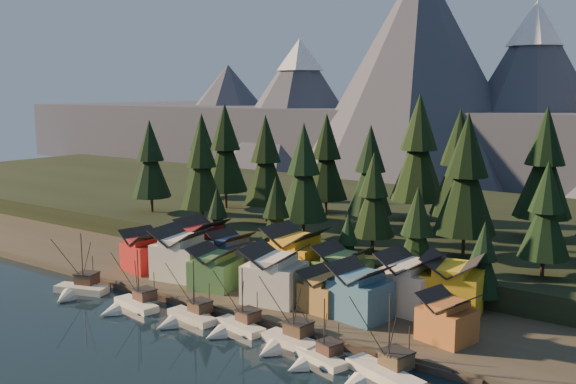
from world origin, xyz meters
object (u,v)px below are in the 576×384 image
Objects in this scene: house_front_0 at (145,249)px; house_front_1 at (182,252)px; boat_3 at (234,319)px; house_back_1 at (231,251)px; boat_5 at (316,350)px; boat_0 at (77,282)px; house_back_0 at (202,241)px; boat_2 at (186,310)px; boat_6 at (377,365)px; boat_1 at (130,297)px; boat_4 at (286,331)px.

house_front_0 is 0.87× the size of house_front_1.
boat_3 is 1.38× the size of house_back_1.
boat_0 is at bearing -162.93° from boat_5.
boat_5 is at bearing -30.75° from house_front_1.
boat_0 reaches higher than house_back_0.
boat_6 is at bearing 6.73° from boat_2.
boat_4 is (31.86, 2.29, 0.28)m from boat_1.
house_back_0 is at bearing 99.42° from house_front_1.
boat_0 is 1.13× the size of boat_3.
boat_3 is 29.58m from house_back_1.
boat_1 is at bearing -17.76° from boat_0.
boat_5 is at bearing -28.83° from house_back_1.
boat_4 is at bearing -31.08° from house_front_1.
boat_2 is 1.10× the size of boat_5.
boat_3 is at bearing -36.84° from house_back_0.
boat_4 is 44.62m from house_back_0.
house_front_0 is (-44.74, 12.85, 3.33)m from boat_4.
boat_5 is 0.78× the size of boat_6.
house_back_1 is (14.96, 9.45, -0.06)m from house_front_0.
boat_0 is 20.04m from house_front_1.
boat_1 is 31.95m from boat_4.
boat_6 is 60.20m from house_back_0.
boat_6 reaches higher than boat_1.
boat_1 is 21.72m from boat_3.
boat_6 is at bearing 5.59° from boat_3.
boat_3 is 36.04m from house_back_0.
boat_1 is (14.60, 0.15, -0.25)m from boat_0.
house_front_0 is (-34.44, 12.52, 3.70)m from boat_3.
house_back_1 is (-46.19, 24.58, 3.45)m from boat_6.
boat_1 is 26.19m from house_back_0.
boat_1 is at bearing -161.89° from boat_3.
boat_4 is 0.95× the size of boat_6.
boat_4 is at bearing 13.51° from boat_1.
house_front_1 is at bearing 163.28° from boat_3.
boat_6 is 63.09m from house_front_0.
house_back_1 is at bearing 43.32° from house_front_0.
boat_2 is at bearing -17.85° from house_front_0.
house_front_0 is 0.98× the size of house_back_0.
boat_6 reaches higher than boat_0.
house_front_1 reaches higher than house_back_0.
boat_2 is 0.91× the size of boat_4.
house_back_0 is at bearing 113.55° from boat_1.
house_front_0 reaches higher than boat_5.
house_back_1 is at bearing -1.07° from house_back_0.
boat_0 is 26.84m from house_back_0.
house_front_0 is (-61.15, 15.13, 3.51)m from boat_6.
house_back_1 is at bearing 122.27° from boat_2.
boat_4 reaches higher than house_back_1.
boat_1 is at bearing -162.21° from boat_6.
boat_3 is at bearing -167.81° from boat_6.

